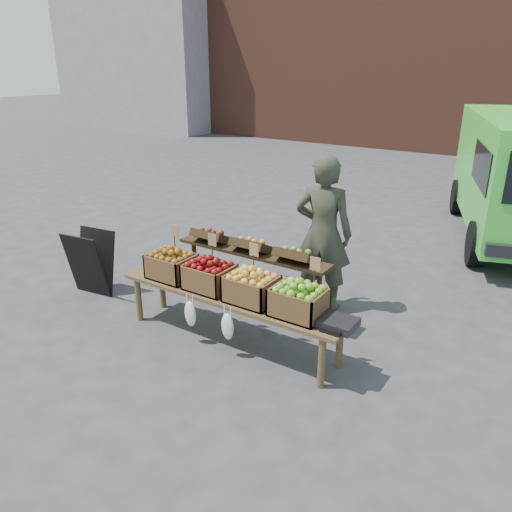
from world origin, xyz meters
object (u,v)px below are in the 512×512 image
Objects in this scene: vendor at (323,234)px; weighing_scale at (338,323)px; crate_golden_apples at (172,266)px; display_bench at (231,318)px; crate_red_apples at (251,289)px; chalkboard_sign at (91,263)px; crate_green_apples at (298,302)px; back_table at (252,273)px; crate_russet_pears at (209,277)px.

vendor is 1.61m from weighing_scale.
weighing_scale is (2.08, 0.00, -0.10)m from crate_golden_apples.
crate_golden_apples reaches higher than display_bench.
crate_red_apples reaches higher than weighing_scale.
chalkboard_sign is 3.10m from crate_green_apples.
chalkboard_sign is 2.55m from crate_red_apples.
chalkboard_sign reaches higher than crate_green_apples.
chalkboard_sign is 0.41× the size of back_table.
crate_red_apples reaches higher than display_bench.
back_table is 0.75m from crate_russet_pears.
display_bench is (-0.42, -1.33, -0.67)m from vendor.
crate_green_apples is at bearing -7.40° from chalkboard_sign.
crate_golden_apples and crate_russet_pears have the same top height.
back_table is at bearing 31.88° from vendor.
vendor is 1.84m from crate_golden_apples.
vendor is at bearing 83.85° from crate_red_apples.
back_table is (2.05, 0.73, 0.09)m from chalkboard_sign.
crate_green_apples is at bearing 0.00° from crate_red_apples.
display_bench is 0.51m from crate_russet_pears.
crate_red_apples is 0.55m from crate_green_apples.
crate_green_apples is (3.08, 0.01, 0.28)m from chalkboard_sign.
weighing_scale is at bearing -26.32° from back_table.
crate_green_apples is at bearing 0.00° from crate_russet_pears.
crate_golden_apples is at bearing 180.00° from weighing_scale.
vendor is 3.83× the size of crate_red_apples.
crate_golden_apples is at bearing -7.27° from chalkboard_sign.
vendor is 1.55m from display_bench.
crate_russet_pears reaches higher than display_bench.
crate_golden_apples is at bearing -130.72° from back_table.
crate_green_apples is (0.41, -1.33, -0.25)m from vendor.
crate_green_apples is (0.55, 0.00, 0.00)m from crate_red_apples.
back_table is 0.97m from crate_golden_apples.
vendor is 3.83× the size of crate_green_apples.
chalkboard_sign is at bearing -179.89° from crate_green_apples.
chalkboard_sign is at bearing -179.85° from display_bench.
crate_russet_pears is (0.55, 0.00, 0.00)m from crate_golden_apples.
vendor is 1.41m from crate_green_apples.
crate_russet_pears is at bearing -7.34° from chalkboard_sign.
display_bench is (2.26, 0.01, -0.15)m from chalkboard_sign.
crate_golden_apples and crate_green_apples have the same top height.
chalkboard_sign is (-2.68, -1.34, -0.53)m from vendor.
crate_russet_pears is at bearing 180.00° from crate_green_apples.
crate_golden_apples is at bearing 180.00° from crate_green_apples.
vendor is 3.04m from chalkboard_sign.
crate_russet_pears is 1.00× the size of crate_red_apples.
crate_green_apples is at bearing -34.95° from back_table.
vendor is at bearing 106.99° from crate_green_apples.
crate_red_apples is at bearing 0.00° from crate_russet_pears.
vendor is 5.64× the size of weighing_scale.
back_table is 4.20× the size of crate_green_apples.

